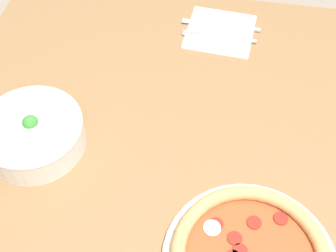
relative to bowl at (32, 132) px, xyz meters
The scene contains 5 objects.
dining_table 0.35m from the bowl, 94.13° to the right, with size 1.13×1.10×0.77m.
bowl is the anchor object (origin of this frame).
napkin 0.52m from the bowl, 39.77° to the right, with size 0.17×0.17×0.00m.
fork 0.51m from the bowl, 41.70° to the right, with size 0.02×0.18×0.00m.
knife 0.54m from the bowl, 39.12° to the right, with size 0.02×0.20×0.01m.
Camera 1 is at (-0.48, -0.03, 1.55)m, focal length 50.00 mm.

